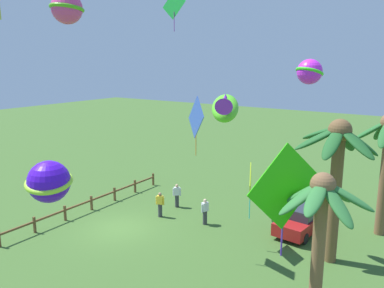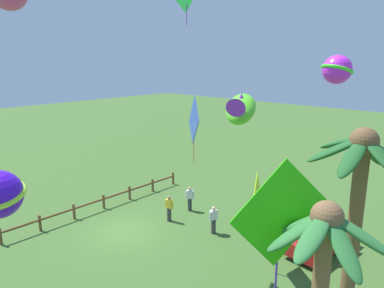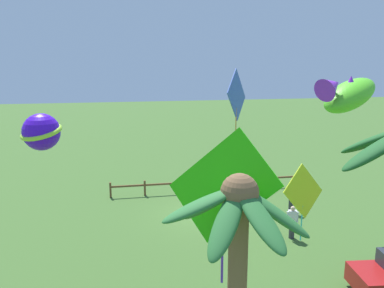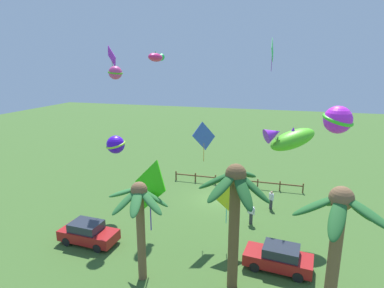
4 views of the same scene
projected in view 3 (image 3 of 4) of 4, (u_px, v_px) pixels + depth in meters
The scene contains 11 objects.
ground_plane at pixel (206, 213), 22.01m from camera, with size 120.00×120.00×0.00m, color #3D6028.
palm_tree_2 at pixel (238, 236), 9.29m from camera, with size 3.49×3.38×5.79m.
rail_fence at pixel (211, 183), 25.49m from camera, with size 12.71×0.12×0.95m.
spectator_0 at pixel (291, 198), 21.94m from camera, with size 0.41×0.46×1.59m.
spectator_1 at pixel (259, 201), 21.48m from camera, with size 0.35×0.52×1.59m.
spectator_2 at pixel (292, 222), 18.77m from camera, with size 0.53×0.33×1.59m.
kite_fish_1 at pixel (347, 93), 18.02m from camera, with size 4.06×3.03×2.19m.
kite_diamond_3 at pixel (303, 192), 14.59m from camera, with size 1.99×0.92×3.02m.
kite_ball_4 at pixel (41, 132), 15.28m from camera, with size 2.22×2.22×1.43m.
kite_diamond_6 at pixel (223, 188), 10.48m from camera, with size 2.65×1.81×4.34m.
kite_diamond_8 at pixel (237, 96), 15.39m from camera, with size 1.25×1.67×2.86m.
Camera 3 is at (4.56, 20.23, 8.33)m, focal length 37.28 mm.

